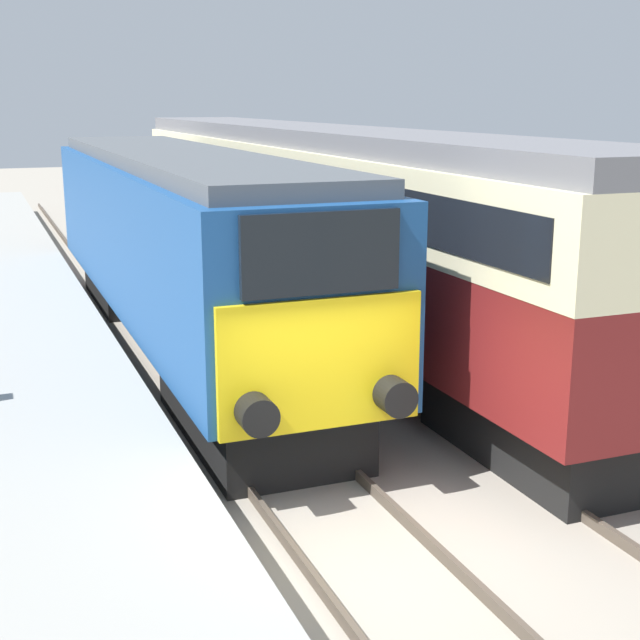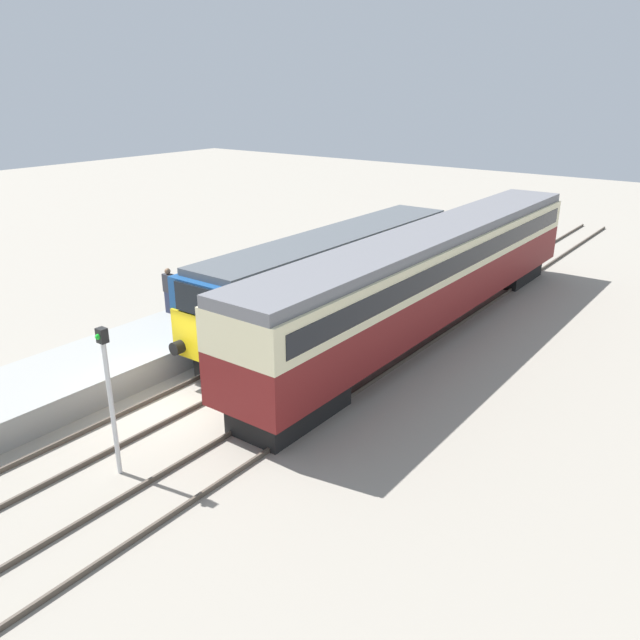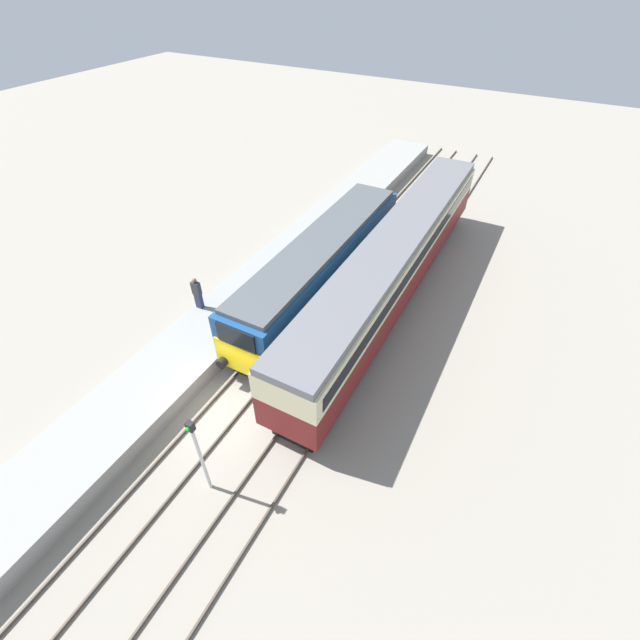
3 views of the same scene
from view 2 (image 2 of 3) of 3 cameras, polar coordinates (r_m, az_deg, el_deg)
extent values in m
plane|color=gray|center=(19.82, -13.81, -7.83)|extent=(120.00, 120.00, 0.00)
cube|color=gray|center=(26.88, -5.38, 1.43)|extent=(3.50, 50.00, 0.88)
cube|color=#4C4238|center=(23.32, -5.56, -2.63)|extent=(0.07, 60.00, 0.14)
cube|color=#4C4238|center=(22.45, -2.84, -3.51)|extent=(0.07, 60.00, 0.14)
cube|color=#4C4238|center=(21.36, 1.24, -4.82)|extent=(0.07, 60.00, 0.14)
cube|color=#4C4238|center=(20.64, 4.49, -5.83)|extent=(0.07, 60.00, 0.14)
cube|color=black|center=(22.06, -5.89, -2.84)|extent=(2.03, 4.00, 1.00)
cube|color=black|center=(29.33, 6.84, 3.15)|extent=(2.03, 4.00, 1.00)
cube|color=navy|center=(24.94, 1.41, 4.46)|extent=(2.70, 14.57, 2.59)
cube|color=yellow|center=(19.94, -10.95, -1.77)|extent=(2.48, 0.10, 1.55)
cube|color=black|center=(19.49, -11.21, 1.76)|extent=(1.89, 0.10, 0.93)
cube|color=#4C5156|center=(24.59, 1.44, 7.62)|extent=(2.38, 13.98, 0.24)
cylinder|color=black|center=(20.58, -12.91, -2.49)|extent=(0.44, 0.35, 0.44)
cylinder|color=black|center=(19.40, -9.61, -3.71)|extent=(0.44, 0.35, 0.44)
cube|color=black|center=(18.55, -2.72, -7.63)|extent=(1.89, 3.60, 0.95)
cube|color=black|center=(33.05, 17.09, 4.34)|extent=(1.89, 3.60, 0.95)
cube|color=maroon|center=(24.90, 10.20, 2.80)|extent=(2.70, 21.97, 1.61)
cube|color=beige|center=(24.51, 10.42, 6.00)|extent=(2.71, 21.97, 1.26)
cube|color=black|center=(24.51, 10.42, 6.00)|extent=(2.75, 21.09, 0.70)
cube|color=slate|center=(24.32, 10.54, 7.85)|extent=(2.48, 21.97, 0.36)
cube|color=#2D334C|center=(25.07, -13.53, 1.60)|extent=(0.36, 0.24, 0.86)
cube|color=#333338|center=(24.84, -13.68, 3.31)|extent=(0.44, 0.26, 0.71)
sphere|color=brown|center=(24.70, -13.77, 4.36)|extent=(0.23, 0.23, 0.23)
cylinder|color=silver|center=(16.25, -18.48, -7.82)|extent=(0.12, 0.12, 3.60)
cube|color=black|center=(15.44, -19.30, -1.34)|extent=(0.24, 0.20, 0.36)
sphere|color=green|center=(15.39, -19.64, -1.46)|extent=(0.14, 0.14, 0.14)
camera|label=1|loc=(18.32, -41.55, 1.05)|focal=50.00mm
camera|label=3|loc=(8.11, -38.56, 63.31)|focal=24.00mm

